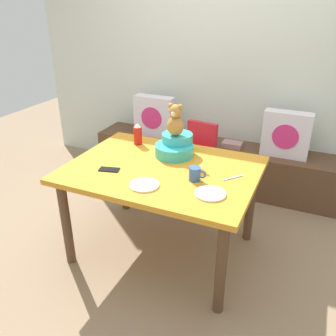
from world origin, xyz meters
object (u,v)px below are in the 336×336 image
(pillow_floral_right, at_px, (286,135))
(teddy_bear, at_px, (175,121))
(cell_phone, at_px, (109,169))
(infant_seat_teal, at_px, (175,146))
(pillow_floral_left, at_px, (154,116))
(dining_table, at_px, (162,179))
(dinner_plate_near, at_px, (210,194))
(ketchup_bottle, at_px, (138,134))
(highchair, at_px, (196,153))
(dinner_plate_far, at_px, (144,185))
(coffee_mug, at_px, (195,174))
(book_stack, at_px, (232,144))

(pillow_floral_right, distance_m, teddy_bear, 1.28)
(cell_phone, bearing_deg, infant_seat_teal, -50.05)
(pillow_floral_left, bearing_deg, dining_table, -61.50)
(teddy_bear, height_order, dinner_plate_near, teddy_bear)
(pillow_floral_right, relative_size, ketchup_bottle, 2.38)
(highchair, relative_size, cell_phone, 5.49)
(highchair, height_order, dinner_plate_far, highchair)
(infant_seat_teal, bearing_deg, ketchup_bottle, 168.17)
(highchair, relative_size, teddy_bear, 3.16)
(pillow_floral_right, bearing_deg, ketchup_bottle, -140.20)
(pillow_floral_right, relative_size, cell_phone, 3.06)
(coffee_mug, bearing_deg, ketchup_bottle, 147.63)
(teddy_bear, distance_m, dinner_plate_far, 0.61)
(pillow_floral_right, distance_m, ketchup_bottle, 1.44)
(pillow_floral_left, distance_m, highchair, 0.78)
(pillow_floral_right, height_order, infant_seat_teal, same)
(highchair, bearing_deg, book_stack, 61.05)
(infant_seat_teal, height_order, teddy_bear, teddy_bear)
(highchair, bearing_deg, cell_phone, -106.08)
(highchair, relative_size, dinner_plate_near, 3.95)
(coffee_mug, bearing_deg, cell_phone, -170.44)
(ketchup_bottle, height_order, cell_phone, ketchup_bottle)
(dining_table, bearing_deg, coffee_mug, -17.92)
(ketchup_bottle, distance_m, dinner_plate_far, 0.74)
(coffee_mug, distance_m, cell_phone, 0.62)
(book_stack, relative_size, dinner_plate_near, 1.00)
(dinner_plate_far, bearing_deg, coffee_mug, 37.04)
(dining_table, relative_size, dinner_plate_far, 6.81)
(pillow_floral_left, relative_size, dining_table, 0.32)
(pillow_floral_left, xyz_separation_m, cell_phone, (0.34, -1.44, 0.06))
(pillow_floral_left, bearing_deg, highchair, -33.05)
(dining_table, bearing_deg, dinner_plate_near, -27.94)
(dining_table, distance_m, ketchup_bottle, 0.53)
(pillow_floral_left, height_order, pillow_floral_right, same)
(pillow_floral_right, bearing_deg, dinner_plate_far, -114.77)
(highchair, relative_size, ketchup_bottle, 4.27)
(pillow_floral_left, xyz_separation_m, teddy_bear, (0.67, -0.99, 0.34))
(book_stack, xyz_separation_m, coffee_mug, (0.08, -1.35, 0.30))
(book_stack, bearing_deg, dinner_plate_far, -97.22)
(coffee_mug, bearing_deg, pillow_floral_right, 71.91)
(dining_table, bearing_deg, highchair, 92.42)
(pillow_floral_right, distance_m, dinner_plate_far, 1.70)
(pillow_floral_right, xyz_separation_m, infant_seat_teal, (-0.73, -0.99, 0.13))
(teddy_bear, height_order, coffee_mug, teddy_bear)
(cell_phone, bearing_deg, book_stack, -34.22)
(teddy_bear, height_order, dinner_plate_far, teddy_bear)
(highchair, xyz_separation_m, teddy_bear, (0.03, -0.58, 0.50))
(infant_seat_teal, height_order, coffee_mug, infant_seat_teal)
(highchair, bearing_deg, coffee_mug, -70.80)
(pillow_floral_left, bearing_deg, ketchup_bottle, -72.00)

